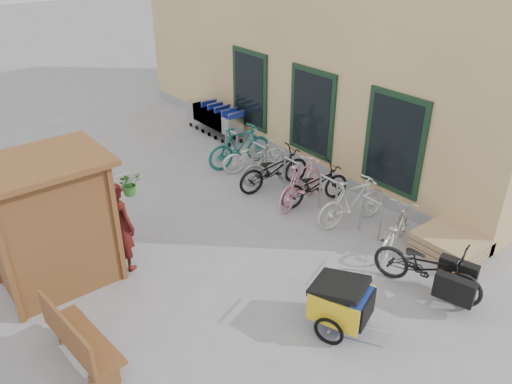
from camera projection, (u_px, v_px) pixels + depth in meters
ground at (286, 278)px, 9.14m from camera, size 80.00×80.00×0.00m
building at (355, 13)px, 14.13m from camera, size 6.07×13.00×7.00m
kiosk at (43, 209)px, 8.30m from camera, size 2.49×1.65×2.40m
bike_rack at (292, 173)px, 11.80m from camera, size 0.05×5.35×0.86m
pallet_stack at (449, 245)px, 9.72m from camera, size 1.00×1.20×0.40m
bench at (78, 339)px, 7.10m from camera, size 0.62×1.63×1.01m
shopping_carts at (214, 116)px, 15.06m from camera, size 0.58×2.29×1.03m
child_trailer at (341, 301)px, 7.83m from camera, size 1.04×1.59×0.93m
cargo_bike at (429, 268)px, 8.59m from camera, size 1.13×2.04×1.01m
person_kiosk at (120, 227)px, 9.04m from camera, size 0.61×0.75×1.77m
bike_0 at (395, 230)px, 9.81m from camera, size 1.71×1.08×0.85m
bike_1 at (352, 202)px, 10.57m from camera, size 1.84×0.81×1.07m
bike_2 at (314, 185)px, 11.39m from camera, size 1.86×0.99×0.93m
bike_3 at (301, 183)px, 11.33m from camera, size 1.86×0.97×1.08m
bike_4 at (274, 169)px, 12.03m from camera, size 1.98×0.95×1.00m
bike_5 at (270, 167)px, 12.27m from camera, size 1.55×0.85×0.90m
bike_6 at (253, 155)px, 12.92m from camera, size 1.75×1.08×0.87m
bike_7 at (240, 146)px, 13.13m from camera, size 1.91×0.75×1.12m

